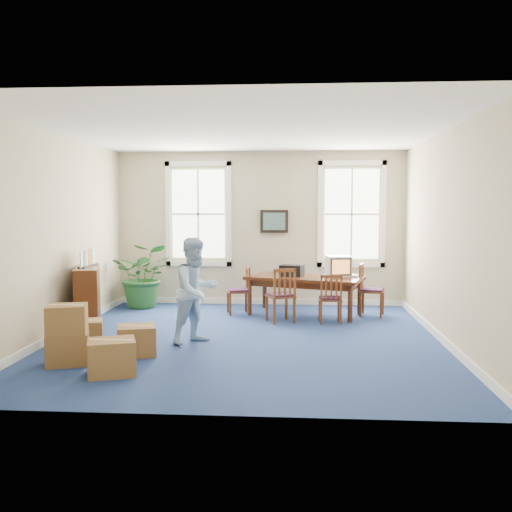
# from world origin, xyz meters

# --- Properties ---
(floor) EXTENTS (6.50, 6.50, 0.00)m
(floor) POSITION_xyz_m (0.00, 0.00, 0.00)
(floor) COLOR navy
(floor) RESTS_ON ground
(ceiling) EXTENTS (6.50, 6.50, 0.00)m
(ceiling) POSITION_xyz_m (0.00, 0.00, 3.20)
(ceiling) COLOR white
(ceiling) RESTS_ON ground
(wall_back) EXTENTS (6.50, 0.00, 6.50)m
(wall_back) POSITION_xyz_m (0.00, 3.25, 1.60)
(wall_back) COLOR #B7AB8C
(wall_back) RESTS_ON ground
(wall_front) EXTENTS (6.50, 0.00, 6.50)m
(wall_front) POSITION_xyz_m (0.00, -3.25, 1.60)
(wall_front) COLOR #B7AB8C
(wall_front) RESTS_ON ground
(wall_left) EXTENTS (0.00, 6.50, 6.50)m
(wall_left) POSITION_xyz_m (-3.00, 0.00, 1.60)
(wall_left) COLOR #B7AB8C
(wall_left) RESTS_ON ground
(wall_right) EXTENTS (0.00, 6.50, 6.50)m
(wall_right) POSITION_xyz_m (3.00, 0.00, 1.60)
(wall_right) COLOR #B7AB8C
(wall_right) RESTS_ON ground
(baseboard_back) EXTENTS (6.00, 0.04, 0.12)m
(baseboard_back) POSITION_xyz_m (0.00, 3.22, 0.06)
(baseboard_back) COLOR white
(baseboard_back) RESTS_ON ground
(baseboard_left) EXTENTS (0.04, 6.50, 0.12)m
(baseboard_left) POSITION_xyz_m (-2.97, 0.00, 0.06)
(baseboard_left) COLOR white
(baseboard_left) RESTS_ON ground
(baseboard_right) EXTENTS (0.04, 6.50, 0.12)m
(baseboard_right) POSITION_xyz_m (2.97, 0.00, 0.06)
(baseboard_right) COLOR white
(baseboard_right) RESTS_ON ground
(window_left) EXTENTS (1.40, 0.12, 2.20)m
(window_left) POSITION_xyz_m (-1.30, 3.23, 1.90)
(window_left) COLOR white
(window_left) RESTS_ON ground
(window_right) EXTENTS (1.40, 0.12, 2.20)m
(window_right) POSITION_xyz_m (1.90, 3.23, 1.90)
(window_right) COLOR white
(window_right) RESTS_ON ground
(wall_picture) EXTENTS (0.58, 0.06, 0.48)m
(wall_picture) POSITION_xyz_m (0.30, 3.20, 1.75)
(wall_picture) COLOR black
(wall_picture) RESTS_ON ground
(conference_table) EXTENTS (2.35, 1.62, 0.73)m
(conference_table) POSITION_xyz_m (0.92, 2.10, 0.37)
(conference_table) COLOR #462010
(conference_table) RESTS_ON ground
(crt_tv) EXTENTS (0.50, 0.54, 0.39)m
(crt_tv) POSITION_xyz_m (1.56, 2.15, 0.93)
(crt_tv) COLOR #B7B7BC
(crt_tv) RESTS_ON conference_table
(game_console) EXTENTS (0.19, 0.21, 0.04)m
(game_console) POSITION_xyz_m (1.85, 2.10, 0.76)
(game_console) COLOR white
(game_console) RESTS_ON conference_table
(equipment_bag) EXTENTS (0.49, 0.40, 0.21)m
(equipment_bag) POSITION_xyz_m (0.68, 2.15, 0.84)
(equipment_bag) COLOR black
(equipment_bag) RESTS_ON conference_table
(chair_near_left) EXTENTS (0.58, 0.58, 0.98)m
(chair_near_left) POSITION_xyz_m (0.48, 1.37, 0.49)
(chair_near_left) COLOR brown
(chair_near_left) RESTS_ON ground
(chair_near_right) EXTENTS (0.41, 0.41, 0.88)m
(chair_near_right) POSITION_xyz_m (1.36, 1.37, 0.44)
(chair_near_right) COLOR brown
(chair_near_right) RESTS_ON ground
(chair_end_left) EXTENTS (0.50, 0.50, 0.91)m
(chair_end_left) POSITION_xyz_m (-0.35, 2.10, 0.46)
(chair_end_left) COLOR brown
(chair_end_left) RESTS_ON ground
(chair_end_right) EXTENTS (0.53, 0.53, 0.98)m
(chair_end_right) POSITION_xyz_m (2.19, 2.10, 0.49)
(chair_end_right) COLOR brown
(chair_end_right) RESTS_ON ground
(man) EXTENTS (0.97, 0.99, 1.60)m
(man) POSITION_xyz_m (-0.74, -0.28, 0.80)
(man) COLOR #9EC5EA
(man) RESTS_ON ground
(credenza) EXTENTS (0.74, 1.34, 1.01)m
(credenza) POSITION_xyz_m (-2.75, 0.61, 0.51)
(credenza) COLOR #462010
(credenza) RESTS_ON ground
(brochure_rack) EXTENTS (0.28, 0.72, 0.31)m
(brochure_rack) POSITION_xyz_m (-2.73, 0.61, 1.17)
(brochure_rack) COLOR #99999E
(brochure_rack) RESTS_ON credenza
(potted_plant) EXTENTS (1.26, 1.13, 1.31)m
(potted_plant) POSITION_xyz_m (-2.33, 2.66, 0.66)
(potted_plant) COLOR #1F5020
(potted_plant) RESTS_ON ground
(cardboard_boxes) EXTENTS (1.83, 1.83, 0.83)m
(cardboard_boxes) POSITION_xyz_m (-2.01, -1.45, 0.41)
(cardboard_boxes) COLOR brown
(cardboard_boxes) RESTS_ON ground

